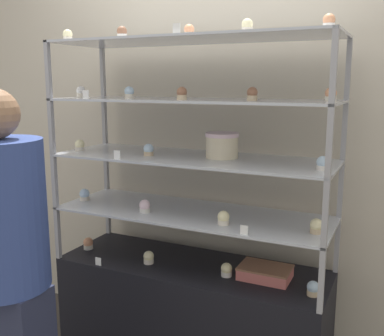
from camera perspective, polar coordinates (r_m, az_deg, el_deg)
back_wall at (r=2.67m, az=3.62°, el=4.58°), size 8.00×0.05×2.60m
display_base at (r=2.63m, az=-0.00°, el=-18.35°), size 1.46×0.50×0.62m
display_riser_lower at (r=2.40m, az=-0.00°, el=-5.97°), size 1.46×0.50×0.30m
display_riser_middle at (r=2.33m, az=-0.00°, el=1.04°), size 1.46×0.50×0.30m
display_riser_upper at (r=2.30m, az=-0.00°, el=8.35°), size 1.46×0.50×0.30m
display_riser_top at (r=2.30m, az=-0.00°, el=15.75°), size 1.46×0.50×0.30m
layer_cake_centerpiece at (r=2.29m, az=3.83°, el=2.91°), size 0.17×0.17×0.13m
sheet_cake_frosted at (r=2.35m, az=9.28°, el=-12.94°), size 0.26×0.18×0.06m
cupcake_0 at (r=2.77m, az=-13.04°, el=-9.33°), size 0.06×0.06×0.07m
cupcake_1 at (r=2.51m, az=-5.53°, el=-11.24°), size 0.06×0.06×0.07m
cupcake_2 at (r=2.35m, az=4.40°, el=-12.78°), size 0.06×0.06×0.07m
cupcake_3 at (r=2.23m, az=15.12°, el=-14.57°), size 0.06×0.06×0.07m
price_tag_0 at (r=2.53m, az=-11.82°, el=-11.55°), size 0.04×0.00×0.04m
cupcake_4 at (r=2.69m, az=-13.49°, el=-3.34°), size 0.06×0.06×0.07m
cupcake_5 at (r=2.39m, az=-6.02°, el=-4.88°), size 0.06×0.06×0.07m
cupcake_6 at (r=2.18m, az=4.01°, el=-6.37°), size 0.06×0.06×0.07m
cupcake_7 at (r=2.14m, az=15.51°, el=-7.15°), size 0.06×0.06×0.07m
price_tag_1 at (r=2.05m, az=6.63°, el=-7.83°), size 0.04×0.00×0.04m
cupcake_8 at (r=2.61m, az=-14.07°, el=2.79°), size 0.05×0.05×0.06m
cupcake_9 at (r=2.37m, az=-5.54°, el=2.28°), size 0.05×0.05×0.06m
cupcake_10 at (r=2.05m, az=16.25°, el=0.54°), size 0.05×0.05×0.06m
price_tag_2 at (r=2.28m, az=-9.51°, el=1.66°), size 0.04×0.00×0.04m
cupcake_11 at (r=2.61m, az=-13.91°, el=9.35°), size 0.05×0.05×0.06m
cupcake_12 at (r=2.39m, az=-7.97°, el=9.45°), size 0.05×0.05×0.06m
cupcake_13 at (r=2.19m, az=-1.31°, el=9.44°), size 0.05×0.05×0.06m
cupcake_14 at (r=2.12m, az=7.66°, el=9.30°), size 0.05×0.05×0.06m
cupcake_15 at (r=2.05m, az=17.22°, el=8.87°), size 0.05×0.05×0.06m
price_tag_3 at (r=2.36m, az=-13.35°, el=9.07°), size 0.04×0.00×0.04m
cupcake_16 at (r=2.56m, az=-15.51°, el=15.90°), size 0.05×0.05×0.06m
cupcake_17 at (r=2.36m, az=-8.89°, el=16.62°), size 0.05×0.05×0.06m
cupcake_18 at (r=2.26m, az=-0.37°, el=17.01°), size 0.05×0.05×0.06m
cupcake_19 at (r=2.08m, az=7.03°, el=17.46°), size 0.05×0.05×0.06m
cupcake_20 at (r=2.00m, az=17.00°, el=17.36°), size 0.05×0.05×0.06m
price_tag_4 at (r=2.09m, az=-1.99°, el=17.31°), size 0.04×0.00×0.04m
customer_figure at (r=2.10m, az=-22.59°, el=-10.98°), size 0.37×0.37×1.57m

